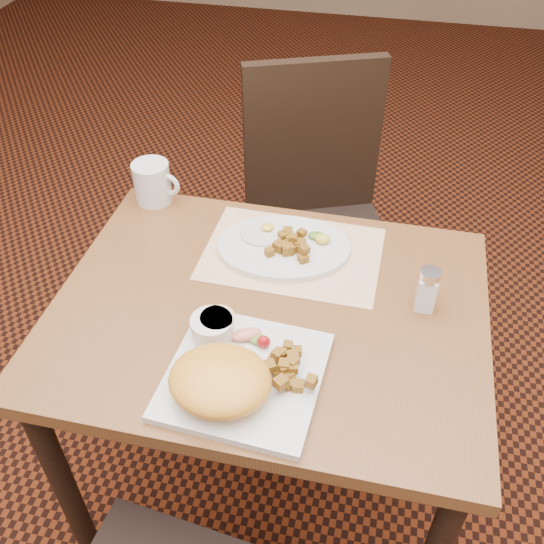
{
  "coord_description": "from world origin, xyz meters",
  "views": [
    {
      "loc": [
        0.2,
        -0.87,
        1.65
      ],
      "look_at": [
        0.0,
        0.03,
        0.82
      ],
      "focal_mm": 40.0,
      "sensor_mm": 36.0,
      "label": 1
    }
  ],
  "objects_px": {
    "salt_shaker": "(427,289)",
    "plate_square": "(245,376)",
    "table": "(269,342)",
    "plate_oval": "(284,247)",
    "coffee_mug": "(153,183)",
    "chair_far": "(318,210)"
  },
  "relations": [
    {
      "from": "plate_square",
      "to": "coffee_mug",
      "type": "relative_size",
      "value": 2.29
    },
    {
      "from": "coffee_mug",
      "to": "plate_oval",
      "type": "bearing_deg",
      "value": -19.75
    },
    {
      "from": "chair_far",
      "to": "plate_square",
      "type": "distance_m",
      "value": 0.87
    },
    {
      "from": "chair_far",
      "to": "coffee_mug",
      "type": "xyz_separation_m",
      "value": [
        -0.38,
        -0.34,
        0.26
      ]
    },
    {
      "from": "plate_oval",
      "to": "salt_shaker",
      "type": "bearing_deg",
      "value": -19.87
    },
    {
      "from": "salt_shaker",
      "to": "coffee_mug",
      "type": "height_order",
      "value": "coffee_mug"
    },
    {
      "from": "chair_far",
      "to": "table",
      "type": "bearing_deg",
      "value": 67.42
    },
    {
      "from": "chair_far",
      "to": "plate_oval",
      "type": "height_order",
      "value": "chair_far"
    },
    {
      "from": "chair_far",
      "to": "coffee_mug",
      "type": "bearing_deg",
      "value": 20.01
    },
    {
      "from": "plate_square",
      "to": "salt_shaker",
      "type": "height_order",
      "value": "salt_shaker"
    },
    {
      "from": "chair_far",
      "to": "plate_square",
      "type": "xyz_separation_m",
      "value": [
        -0.01,
        -0.85,
        0.22
      ]
    },
    {
      "from": "plate_square",
      "to": "salt_shaker",
      "type": "xyz_separation_m",
      "value": [
        0.32,
        0.26,
        0.04
      ]
    },
    {
      "from": "table",
      "to": "plate_square",
      "type": "xyz_separation_m",
      "value": [
        -0.0,
        -0.19,
        0.12
      ]
    },
    {
      "from": "table",
      "to": "plate_oval",
      "type": "distance_m",
      "value": 0.22
    },
    {
      "from": "salt_shaker",
      "to": "plate_square",
      "type": "bearing_deg",
      "value": -140.31
    },
    {
      "from": "plate_oval",
      "to": "coffee_mug",
      "type": "distance_m",
      "value": 0.39
    },
    {
      "from": "coffee_mug",
      "to": "plate_square",
      "type": "bearing_deg",
      "value": -54.16
    },
    {
      "from": "plate_oval",
      "to": "salt_shaker",
      "type": "relative_size",
      "value": 3.05
    },
    {
      "from": "plate_square",
      "to": "coffee_mug",
      "type": "bearing_deg",
      "value": 125.84
    },
    {
      "from": "chair_far",
      "to": "salt_shaker",
      "type": "relative_size",
      "value": 9.7
    },
    {
      "from": "coffee_mug",
      "to": "table",
      "type": "bearing_deg",
      "value": -40.5
    },
    {
      "from": "plate_square",
      "to": "salt_shaker",
      "type": "relative_size",
      "value": 2.8
    }
  ]
}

